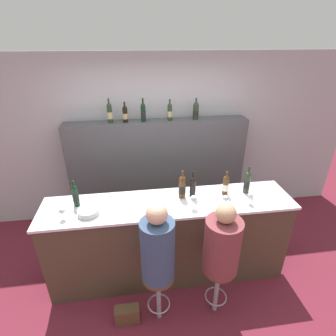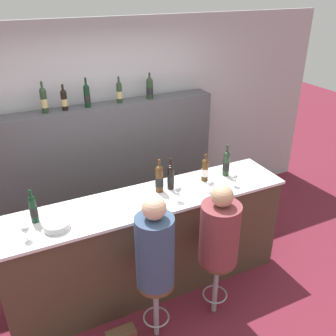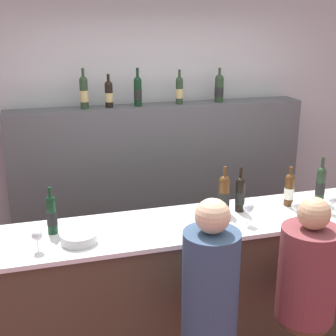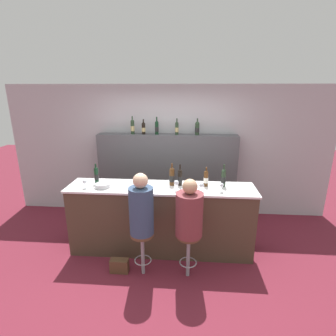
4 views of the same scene
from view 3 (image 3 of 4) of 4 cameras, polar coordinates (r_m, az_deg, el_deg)
wall_back at (r=4.47m, az=-1.77°, el=3.36°), size 6.40×0.05×2.60m
bar_counter at (r=3.50m, az=4.43°, el=-14.50°), size 2.85×0.61×1.09m
back_bar_cabinet at (r=4.40m, az=-0.98°, el=-3.15°), size 2.67×0.28×1.68m
wine_bottle_counter_0 at (r=3.08m, az=-13.99°, el=-5.44°), size 0.07×0.07×0.31m
wine_bottle_counter_1 at (r=3.32m, az=6.84°, el=-3.18°), size 0.08×0.08×0.35m
wine_bottle_counter_2 at (r=3.37m, az=8.79°, el=-3.11°), size 0.07×0.07×0.33m
wine_bottle_counter_3 at (r=3.55m, az=14.56°, el=-2.53°), size 0.07×0.07×0.30m
wine_bottle_counter_4 at (r=3.68m, az=18.11°, el=-1.85°), size 0.07×0.07×0.35m
wine_bottle_backbar_0 at (r=4.03m, az=-10.21°, el=9.09°), size 0.07×0.07×0.34m
wine_bottle_backbar_1 at (r=4.06m, az=-7.23°, el=8.96°), size 0.07×0.07×0.28m
wine_bottle_backbar_2 at (r=4.11m, az=-3.71°, el=9.36°), size 0.07×0.07×0.33m
wine_bottle_backbar_3 at (r=4.21m, az=1.39°, el=9.49°), size 0.07×0.07×0.30m
wine_bottle_backbar_4 at (r=4.33m, az=6.25°, el=9.67°), size 0.08×0.08×0.31m
wine_glass_0 at (r=2.88m, az=-15.68°, el=-8.04°), size 0.07×0.07×0.14m
wine_glass_1 at (r=3.16m, az=9.79°, el=-4.82°), size 0.07×0.07×0.16m
wine_glass_2 at (r=3.34m, az=15.40°, el=-4.53°), size 0.08×0.08×0.13m
wine_glass_3 at (r=3.49m, az=19.40°, el=-3.80°), size 0.06×0.06×0.14m
metal_bowl at (r=2.96m, az=-10.80°, el=-8.37°), size 0.23×0.23×0.06m
guest_seated_left at (r=2.72m, az=5.22°, el=-13.24°), size 0.32×0.32×0.85m
bar_stool_right at (r=3.25m, az=15.95°, el=-19.08°), size 0.32×0.32×0.64m
guest_seated_right at (r=3.00m, az=16.73°, el=-11.63°), size 0.36×0.36×0.79m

